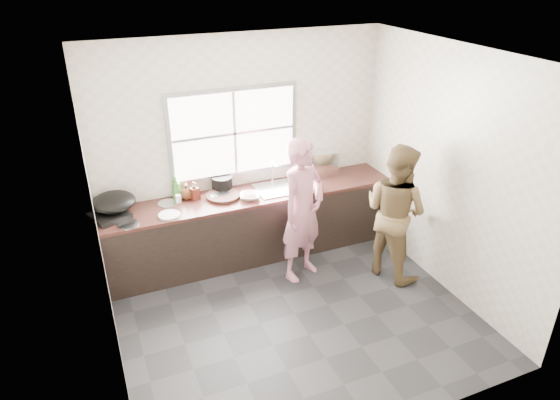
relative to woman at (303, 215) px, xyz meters
name	(u,v)px	position (x,y,z in m)	size (l,w,h in m)	color
floor	(295,314)	(-0.38, -0.66, -0.80)	(3.60, 3.20, 0.01)	#272729
ceiling	(299,57)	(-0.38, -0.66, 1.91)	(3.60, 3.20, 0.01)	silver
wall_back	(242,147)	(-0.38, 0.94, 0.55)	(3.60, 0.01, 2.70)	beige
wall_left	(99,240)	(-2.19, -0.66, 0.55)	(0.01, 3.20, 2.70)	beige
wall_right	(449,173)	(1.42, -0.66, 0.55)	(0.01, 3.20, 2.70)	silver
wall_front	(394,299)	(-0.38, -2.27, 0.55)	(3.60, 0.01, 2.70)	beige
cabinet	(253,226)	(-0.38, 0.63, -0.39)	(3.60, 0.62, 0.82)	black
countertop	(252,195)	(-0.38, 0.63, 0.04)	(3.60, 0.64, 0.04)	#371B16
sink	(279,188)	(-0.03, 0.63, 0.07)	(0.55, 0.45, 0.02)	silver
faucet	(272,172)	(-0.03, 0.83, 0.21)	(0.02, 0.02, 0.30)	silver
window_frame	(234,133)	(-0.48, 0.93, 0.75)	(1.60, 0.05, 1.10)	#9EA0A5
window_glazing	(235,134)	(-0.48, 0.90, 0.75)	(1.50, 0.01, 1.00)	white
woman	(303,215)	(0.00, 0.00, 0.00)	(0.58, 0.38, 1.60)	#C27487
person_side	(395,211)	(1.00, -0.36, 0.02)	(0.79, 0.62, 1.63)	brown
cutting_board	(223,196)	(-0.73, 0.67, 0.08)	(0.41, 0.41, 0.04)	black
cleaver	(220,194)	(-0.77, 0.68, 0.11)	(0.23, 0.11, 0.01)	silver
bowl_mince	(250,196)	(-0.45, 0.51, 0.09)	(0.24, 0.24, 0.06)	white
bowl_crabs	(310,189)	(0.30, 0.42, 0.10)	(0.22, 0.22, 0.07)	silver
bowl_held	(306,190)	(0.25, 0.42, 0.09)	(0.18, 0.18, 0.06)	silver
black_pot	(222,184)	(-0.68, 0.86, 0.15)	(0.25, 0.25, 0.18)	black
plate_food	(169,215)	(-1.42, 0.46, 0.07)	(0.24, 0.24, 0.02)	silver
bottle_green	(176,188)	(-1.24, 0.86, 0.20)	(0.11, 0.11, 0.28)	#347E29
bottle_brown_tall	(194,191)	(-1.05, 0.75, 0.16)	(0.09, 0.09, 0.20)	#451A11
bottle_brown_short	(187,192)	(-1.14, 0.80, 0.15)	(0.14, 0.14, 0.18)	#4C2813
glass_jar	(178,199)	(-1.25, 0.75, 0.11)	(0.06, 0.06, 0.09)	white
burner	(110,216)	(-2.03, 0.66, 0.09)	(0.37, 0.37, 0.05)	black
wok	(114,202)	(-1.97, 0.74, 0.21)	(0.48, 0.48, 0.18)	black
dish_rack	(319,162)	(0.63, 0.86, 0.23)	(0.44, 0.30, 0.33)	silver
pot_lid_left	(128,225)	(-1.87, 0.42, 0.07)	(0.23, 0.23, 0.01)	silver
pot_lid_right	(168,203)	(-1.38, 0.75, 0.07)	(0.23, 0.23, 0.01)	silver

